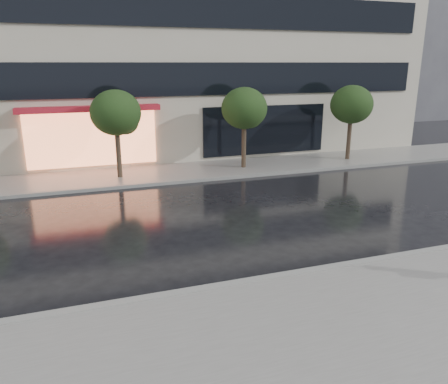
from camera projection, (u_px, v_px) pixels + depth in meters
name	position (u px, v px, depth m)	size (l,w,h in m)	color
ground	(276.00, 261.00, 11.64)	(120.00, 120.00, 0.00)	black
sidewalk_near	(347.00, 325.00, 8.68)	(60.00, 4.50, 0.12)	slate
sidewalk_far	(183.00, 172.00, 20.92)	(60.00, 3.50, 0.12)	slate
curb_near	(294.00, 275.00, 10.72)	(60.00, 0.25, 0.14)	gray
curb_far	(193.00, 180.00, 19.33)	(60.00, 0.25, 0.14)	gray
bg_building_right	(395.00, 32.00, 42.87)	(12.00, 12.00, 16.00)	#4C4C54
tree_mid_west	(117.00, 114.00, 18.99)	(2.20, 2.20, 3.99)	#33261C
tree_mid_east	(245.00, 110.00, 20.86)	(2.20, 2.20, 3.99)	#33261C
tree_far_east	(352.00, 106.00, 22.73)	(2.20, 2.20, 3.99)	#33261C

